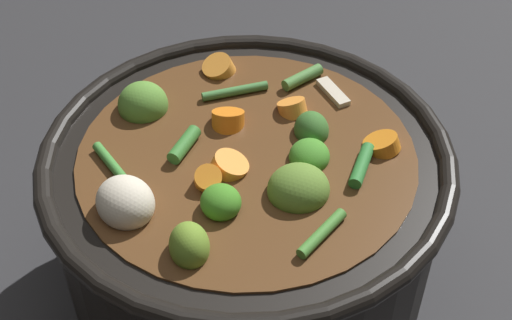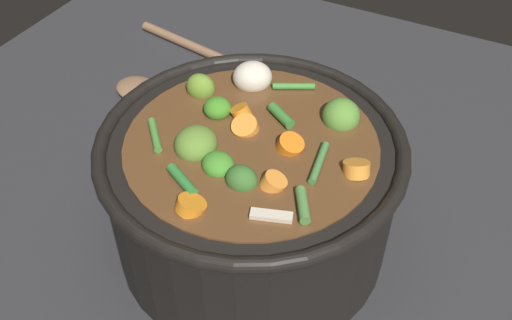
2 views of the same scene
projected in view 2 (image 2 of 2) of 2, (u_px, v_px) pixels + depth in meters
ground_plane at (252, 237)px, 0.68m from camera, size 1.10×1.10×0.00m
cooking_pot at (252, 189)px, 0.62m from camera, size 0.31×0.31×0.17m
wooden_spoon at (166, 70)px, 0.91m from camera, size 0.24×0.19×0.02m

